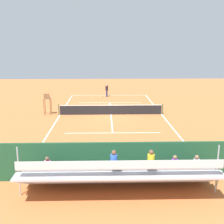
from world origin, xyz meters
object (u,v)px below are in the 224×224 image
Objects in this scene: courtside_bench at (179,163)px; tennis_ball_far at (115,100)px; equipment_bag at (139,171)px; tennis_player at (107,89)px; tennis_ball_near at (92,98)px; tennis_net at (111,110)px; bleacher_stand at (120,174)px; umpire_chair at (47,102)px; tennis_racket at (100,96)px.

courtside_bench is 27.27× the size of tennis_ball_far.
equipment_bag is 0.47× the size of tennis_player.
tennis_net is at bearing 103.48° from tennis_ball_near.
tennis_ball_near is (2.18, -9.10, -0.47)m from tennis_net.
courtside_bench is (-3.26, -2.07, -0.35)m from bleacher_stand.
courtside_bench reaches higher than equipment_bag.
bleacher_stand reaches higher than tennis_net.
equipment_bag is 13.64× the size of tennis_ball_near.
tennis_player is at bearing -67.47° from tennis_ball_far.
tennis_player is at bearing -89.11° from bleacher_stand.
courtside_bench reaches higher than tennis_ball_near.
courtside_bench is at bearing 98.93° from tennis_player.
bleacher_stand is at bearing 95.27° from tennis_ball_near.
courtside_bench is 23.53m from tennis_player.
courtside_bench is at bearing 104.11° from tennis_net.
tennis_ball_far is at bearing -91.61° from bleacher_stand.
tennis_player is 29.18× the size of tennis_ball_far.
bleacher_stand is 137.27× the size of tennis_ball_near.
bleacher_stand is at bearing 32.37° from courtside_bench.
umpire_chair reaches higher than tennis_net.
tennis_net is 10.28m from tennis_racket.
umpire_chair is 1.19× the size of courtside_bench.
tennis_racket is at bearing -15.67° from tennis_player.
equipment_bag is (-1.20, 13.40, -0.32)m from tennis_net.
umpire_chair is 2.38× the size of equipment_bag.
tennis_ball_far is (-2.90, 1.61, 0.00)m from tennis_ball_near.
tennis_racket is at bearing -83.55° from tennis_net.
courtside_bench is 2.00× the size of equipment_bag.
bleacher_stand is 137.27× the size of tennis_ball_far.
courtside_bench is at bearing 103.85° from tennis_ball_near.
tennis_net is 15.34m from bleacher_stand.
tennis_racket is (-5.05, -10.15, -1.30)m from umpire_chair.
umpire_chair is 9.97m from tennis_ball_near.
tennis_net is 156.06× the size of tennis_ball_far.
bleacher_stand is at bearing 112.17° from umpire_chair.
courtside_bench is 0.93× the size of tennis_player.
umpire_chair is 16.41m from courtside_bench.
bleacher_stand is 3.88m from courtside_bench.
equipment_bag reaches higher than tennis_racket.
bleacher_stand is at bearing 92.75° from tennis_racket.
tennis_racket is (2.35, -23.61, -0.16)m from equipment_bag.
courtside_bench is at bearing 125.58° from umpire_chair.
bleacher_stand is 25.31m from tennis_player.
tennis_net is 1.14× the size of bleacher_stand.
tennis_ball_near is (-4.02, -9.04, -1.28)m from umpire_chair.
tennis_net reaches higher than tennis_ball_far.
tennis_player is 1.33m from tennis_racket.
umpire_chair reaches higher than tennis_racket.
tennis_ball_far is (2.62, -20.76, -0.53)m from courtside_bench.
tennis_net is 9.37m from tennis_ball_near.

